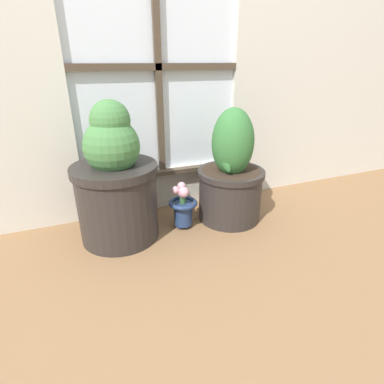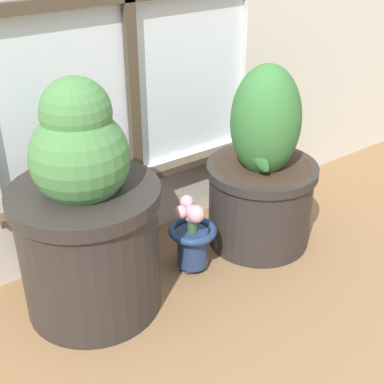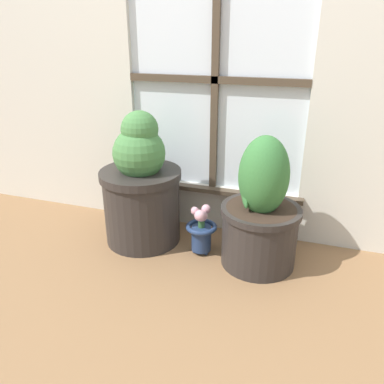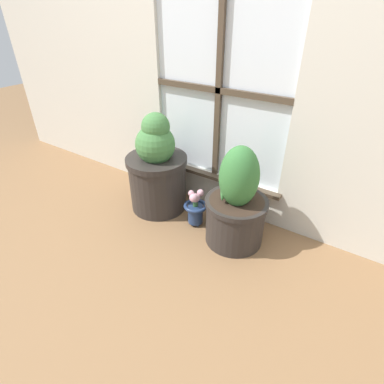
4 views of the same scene
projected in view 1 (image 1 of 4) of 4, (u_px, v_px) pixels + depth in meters
The scene contains 4 objects.
ground_plane at pixel (199, 256), 1.43m from camera, with size 10.00×10.00×0.00m, color olive.
potted_plant_left at pixel (116, 184), 1.48m from camera, with size 0.42×0.42×0.70m.
potted_plant_right at pixel (231, 177), 1.68m from camera, with size 0.38×0.38×0.64m.
flower_vase at pixel (183, 206), 1.63m from camera, with size 0.16×0.16×0.25m.
Camera 1 is at (-0.47, -1.09, 0.86)m, focal length 28.00 mm.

